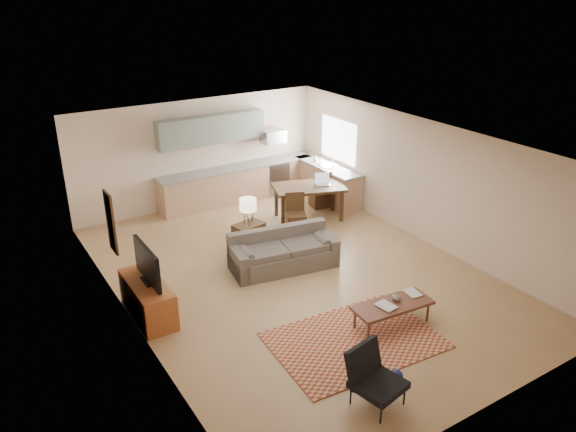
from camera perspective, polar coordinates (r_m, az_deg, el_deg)
room at (r=10.57m, az=0.87°, el=0.45°), size 9.00×9.00×9.00m
kitchen_counter_back at (r=14.69m, az=-5.12°, el=3.33°), size 4.26×0.64×0.92m
kitchen_counter_right at (r=14.75m, az=4.05°, el=3.45°), size 0.64×2.26×0.92m
kitchen_range at (r=15.19m, az=-1.43°, el=4.06°), size 0.62×0.62×0.90m
kitchen_microwave at (r=14.88m, az=-1.51°, el=8.09°), size 0.62×0.40×0.35m
upper_cabinets at (r=14.13m, az=-7.80°, el=8.73°), size 2.80×0.34×0.70m
window_right at (r=14.59m, az=5.13°, el=7.69°), size 0.02×1.40×1.05m
wall_art_left at (r=10.08m, az=-17.52°, el=-0.62°), size 0.06×0.42×1.10m
triptych at (r=14.15m, az=-9.48°, el=7.81°), size 1.70×0.04×0.50m
rug at (r=9.36m, az=6.78°, el=-12.43°), size 2.76×2.00×0.02m
sofa at (r=11.24m, az=-0.45°, el=-3.52°), size 2.33×1.31×0.77m
coffee_table at (r=9.72m, az=10.50°, el=-9.77°), size 1.43×0.67×0.42m
book_a at (r=9.42m, az=9.44°, el=-9.27°), size 0.32×0.38×0.03m
book_b at (r=9.90m, az=12.00°, el=-7.80°), size 0.30×0.36×0.02m
vase at (r=9.67m, az=10.95°, el=-8.02°), size 0.16×0.16×0.16m
armchair at (r=8.00m, az=9.20°, el=-16.10°), size 0.86×0.86×0.83m
tv_credenza at (r=10.03m, az=-14.05°, el=-8.18°), size 0.55×1.44×0.66m
tv at (r=9.72m, az=-14.12°, el=-4.76°), size 0.11×1.11×0.66m
console_table at (r=11.77m, az=-3.98°, el=-2.41°), size 0.69×0.54×0.72m
table_lamp at (r=11.50m, az=-4.07°, el=0.50°), size 0.42×0.42×0.58m
dining_table at (r=13.50m, az=2.11°, el=1.39°), size 1.88×1.43×0.84m
dining_chair_near at (r=12.72m, az=0.82°, el=0.21°), size 0.60×0.61×0.93m
dining_chair_far at (r=14.25m, az=3.27°, el=2.84°), size 0.54×0.56×0.96m
laptop at (r=13.40m, az=3.58°, el=3.72°), size 0.43×0.39×0.27m
soap_bottle at (r=14.83m, az=2.85°, el=5.86°), size 0.11×0.11×0.19m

